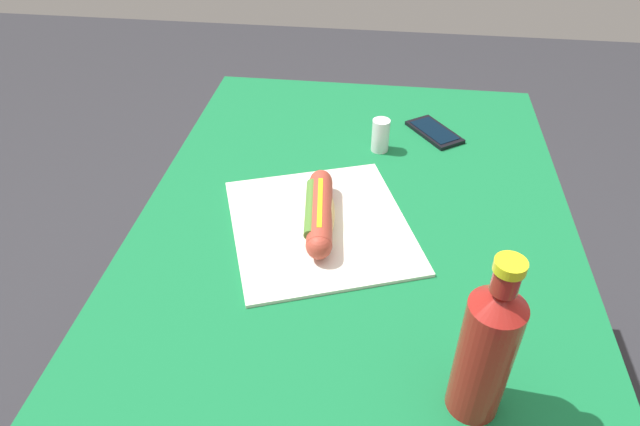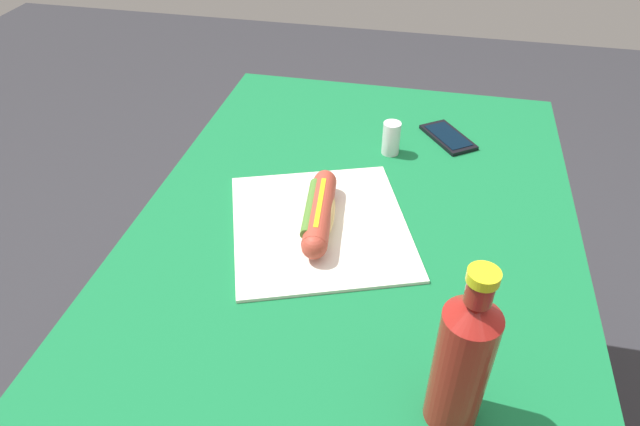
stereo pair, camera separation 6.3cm
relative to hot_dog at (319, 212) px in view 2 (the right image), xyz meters
The scene contains 6 objects.
dining_table 0.20m from the hot_dog, 59.06° to the right, with size 1.07×0.76×0.77m.
paper_wrapper 0.03m from the hot_dog, 83.76° to the right, with size 0.32×0.30×0.01m, color silver.
hot_dog is the anchor object (origin of this frame).
cell_phone 0.40m from the hot_dog, 30.82° to the right, with size 0.14×0.13×0.01m.
soda_bottle 0.40m from the hot_dog, 143.87° to the right, with size 0.06×0.06×0.24m.
salt_shaker 0.28m from the hot_dog, 19.06° to the right, with size 0.04×0.04×0.07m, color silver.
Camera 2 is at (-0.77, -0.10, 1.39)m, focal length 31.57 mm.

